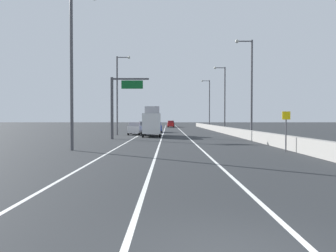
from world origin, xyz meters
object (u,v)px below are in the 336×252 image
object	(u,v)px
car_red_0	(172,124)
car_black_3	(172,124)
lamp_post_right_third	(225,95)
car_gray_4	(145,126)
car_silver_1	(136,128)
lamp_post_left_near	(76,63)
speed_advisory_sign	(287,128)
overhead_sign_gantry	(119,100)
car_blue_2	(158,127)
box_truck	(153,122)
lamp_post_left_mid	(120,90)
lamp_post_right_second	(251,83)
lamp_post_right_fourth	(210,101)

from	to	relation	value
car_red_0	car_black_3	xyz separation A→B (m)	(0.22, 6.66, -0.02)
lamp_post_right_third	car_red_0	distance (m)	35.51
lamp_post_right_third	car_gray_4	bearing A→B (deg)	143.77
lamp_post_right_third	car_silver_1	world-z (taller)	lamp_post_right_third
car_black_3	lamp_post_left_near	bearing A→B (deg)	-96.33
speed_advisory_sign	car_red_0	world-z (taller)	speed_advisory_sign
overhead_sign_gantry	car_black_3	world-z (taller)	overhead_sign_gantry
speed_advisory_sign	car_gray_4	xyz separation A→B (m)	(-14.14, 45.77, -0.83)
speed_advisory_sign	lamp_post_left_near	distance (m)	16.79
car_blue_2	overhead_sign_gantry	bearing A→B (deg)	-101.61
box_truck	lamp_post_left_near	bearing A→B (deg)	-103.63
car_blue_2	car_gray_4	world-z (taller)	car_blue_2
speed_advisory_sign	lamp_post_left_mid	bearing A→B (deg)	123.45
lamp_post_left_near	car_black_3	bearing A→B (deg)	83.67
box_truck	car_black_3	bearing A→B (deg)	86.52
car_blue_2	car_silver_1	bearing A→B (deg)	-108.91
lamp_post_right_third	car_red_0	bearing A→B (deg)	105.63
car_blue_2	lamp_post_right_second	bearing A→B (deg)	-58.74
lamp_post_left_mid	car_blue_2	world-z (taller)	lamp_post_left_mid
car_red_0	car_gray_4	bearing A→B (deg)	-105.28
overhead_sign_gantry	lamp_post_left_mid	distance (m)	9.99
speed_advisory_sign	lamp_post_right_fourth	bearing A→B (deg)	88.74
overhead_sign_gantry	lamp_post_right_third	world-z (taller)	lamp_post_right_third
lamp_post_left_near	box_truck	size ratio (longest dim) A/B	1.53
overhead_sign_gantry	box_truck	size ratio (longest dim) A/B	0.96
lamp_post_right_second	lamp_post_left_near	xyz separation A→B (m)	(-17.09, -13.68, 0.00)
car_gray_4	box_truck	xyz separation A→B (m)	(3.09, -24.38, 1.02)
car_red_0	car_silver_1	xyz separation A→B (m)	(-5.87, -42.64, -0.01)
car_silver_1	car_gray_4	bearing A→B (deg)	90.67
speed_advisory_sign	car_blue_2	size ratio (longest dim) A/B	0.67
speed_advisory_sign	lamp_post_right_third	world-z (taller)	lamp_post_right_third
car_black_3	lamp_post_right_fourth	bearing A→B (deg)	-66.54
lamp_post_left_mid	lamp_post_right_third	bearing A→B (deg)	28.85
lamp_post_left_mid	car_black_3	world-z (taller)	lamp_post_left_mid
lamp_post_left_mid	car_gray_4	distance (m)	22.03
overhead_sign_gantry	car_red_0	size ratio (longest dim) A/B	1.74
lamp_post_left_near	car_gray_4	bearing A→B (deg)	87.63
lamp_post_right_second	car_red_0	distance (m)	54.50
lamp_post_right_second	lamp_post_right_third	bearing A→B (deg)	89.11
car_gray_4	lamp_post_left_near	bearing A→B (deg)	-92.37
lamp_post_right_second	car_black_3	distance (m)	61.01
lamp_post_right_second	car_black_3	xyz separation A→B (m)	(-8.91, 60.08, -5.82)
car_red_0	car_blue_2	xyz separation A→B (m)	(-2.82, -33.73, -0.03)
lamp_post_left_near	car_blue_2	size ratio (longest dim) A/B	2.69
lamp_post_right_fourth	lamp_post_left_near	xyz separation A→B (m)	(-17.17, -53.03, 0.00)
lamp_post_right_fourth	car_silver_1	world-z (taller)	lamp_post_right_fourth
lamp_post_right_third	car_black_3	xyz separation A→B (m)	(-9.22, 40.40, -5.82)
lamp_post_right_second	car_black_3	bearing A→B (deg)	98.44
speed_advisory_sign	car_silver_1	xyz separation A→B (m)	(-13.90, 25.48, -0.79)
lamp_post_right_second	car_silver_1	xyz separation A→B (m)	(-15.00, 10.78, -5.80)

